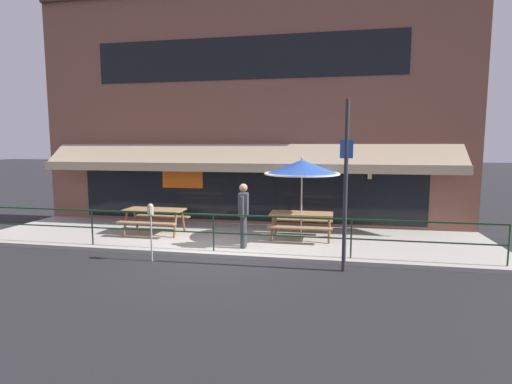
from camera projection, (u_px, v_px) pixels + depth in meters
ground_plane at (210, 258)px, 10.02m from camera, size 120.00×120.00×0.00m
patio_deck at (230, 238)px, 11.97m from camera, size 15.00×4.00×0.10m
restaurant_building at (246, 110)px, 13.67m from camera, size 15.00×1.60×8.11m
patio_railing at (213, 224)px, 10.22m from camera, size 13.84×0.04×0.97m
picnic_table_left at (154, 214)px, 12.24m from camera, size 1.80×1.42×0.76m
picnic_table_centre at (301, 218)px, 11.56m from camera, size 1.80×1.42×0.76m
patio_umbrella_centre at (302, 168)px, 11.33m from camera, size 2.14×2.14×2.38m
pedestrian_walking at (243, 212)px, 10.55m from camera, size 0.28×0.62×1.71m
parking_meter_near at (151, 215)px, 9.61m from camera, size 0.15×0.16×1.42m
street_sign_pole at (346, 185)px, 8.74m from camera, size 0.28×0.09×3.80m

